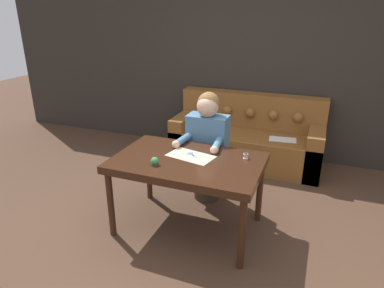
# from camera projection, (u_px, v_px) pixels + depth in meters

# --- Properties ---
(ground_plane) EXTENTS (16.00, 16.00, 0.00)m
(ground_plane) POSITION_uv_depth(u_px,v_px,m) (187.00, 235.00, 3.22)
(ground_plane) COLOR #4C3323
(wall_back) EXTENTS (8.00, 0.06, 2.60)m
(wall_back) POSITION_uv_depth(u_px,v_px,m) (248.00, 63.00, 4.69)
(wall_back) COLOR #2D2823
(wall_back) RESTS_ON ground_plane
(dining_table) EXTENTS (1.34, 0.86, 0.72)m
(dining_table) POSITION_uv_depth(u_px,v_px,m) (188.00, 167.00, 3.11)
(dining_table) COLOR #381E11
(dining_table) RESTS_ON ground_plane
(couch) EXTENTS (1.98, 0.76, 0.92)m
(couch) POSITION_uv_depth(u_px,v_px,m) (247.00, 139.00, 4.68)
(couch) COLOR brown
(couch) RESTS_ON ground_plane
(person) EXTENTS (0.47, 0.57, 1.21)m
(person) POSITION_uv_depth(u_px,v_px,m) (207.00, 146.00, 3.64)
(person) COLOR #33281E
(person) RESTS_ON ground_plane
(pattern_paper_main) EXTENTS (0.47, 0.32, 0.00)m
(pattern_paper_main) POSITION_uv_depth(u_px,v_px,m) (191.00, 156.00, 3.15)
(pattern_paper_main) COLOR beige
(pattern_paper_main) RESTS_ON dining_table
(scissors) EXTENTS (0.23, 0.19, 0.01)m
(scissors) POSITION_uv_depth(u_px,v_px,m) (193.00, 156.00, 3.16)
(scissors) COLOR silver
(scissors) RESTS_ON dining_table
(thread_spool) EXTENTS (0.04, 0.04, 0.05)m
(thread_spool) POSITION_uv_depth(u_px,v_px,m) (246.00, 156.00, 3.09)
(thread_spool) COLOR beige
(thread_spool) RESTS_ON dining_table
(pin_cushion) EXTENTS (0.07, 0.07, 0.07)m
(pin_cushion) POSITION_uv_depth(u_px,v_px,m) (155.00, 161.00, 2.96)
(pin_cushion) COLOR #4C3828
(pin_cushion) RESTS_ON dining_table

